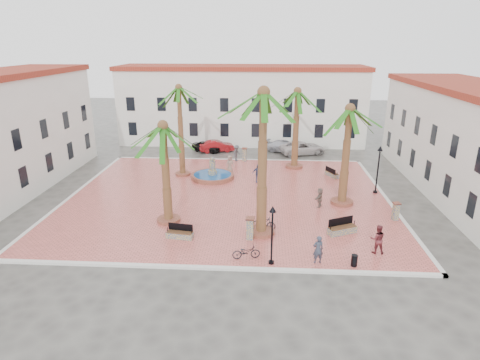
# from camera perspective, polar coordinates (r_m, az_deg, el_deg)

# --- Properties ---
(ground) EXTENTS (120.00, 120.00, 0.00)m
(ground) POSITION_cam_1_polar(r_m,az_deg,el_deg) (33.29, -1.72, -2.57)
(ground) COLOR #56544F
(ground) RESTS_ON ground
(plaza) EXTENTS (26.00, 22.00, 0.15)m
(plaza) POSITION_cam_1_polar(r_m,az_deg,el_deg) (33.27, -1.72, -2.45)
(plaza) COLOR #DC635B
(plaza) RESTS_ON ground
(kerb_n) EXTENTS (26.30, 0.30, 0.16)m
(kerb_n) POSITION_cam_1_polar(r_m,az_deg,el_deg) (43.65, -0.43, 2.88)
(kerb_n) COLOR silver
(kerb_n) RESTS_ON ground
(kerb_s) EXTENTS (26.30, 0.30, 0.16)m
(kerb_s) POSITION_cam_1_polar(r_m,az_deg,el_deg) (23.45, -4.18, -12.36)
(kerb_s) COLOR silver
(kerb_s) RESTS_ON ground
(kerb_e) EXTENTS (0.30, 22.30, 0.16)m
(kerb_e) POSITION_cam_1_polar(r_m,az_deg,el_deg) (34.65, 20.25, -2.77)
(kerb_e) COLOR silver
(kerb_e) RESTS_ON ground
(kerb_w) EXTENTS (0.30, 22.30, 0.16)m
(kerb_w) POSITION_cam_1_polar(r_m,az_deg,el_deg) (36.75, -22.36, -1.80)
(kerb_w) COLOR silver
(kerb_w) RESTS_ON ground
(building_north) EXTENTS (30.40, 7.40, 9.50)m
(building_north) POSITION_cam_1_polar(r_m,az_deg,el_deg) (51.43, 0.25, 10.72)
(building_north) COLOR white
(building_north) RESTS_ON ground
(building_east) EXTENTS (7.40, 26.40, 9.00)m
(building_east) POSITION_cam_1_polar(r_m,az_deg,el_deg) (37.81, 30.42, 4.60)
(building_east) COLOR white
(building_east) RESTS_ON ground
(fountain) EXTENTS (4.00, 4.00, 2.06)m
(fountain) POSITION_cam_1_polar(r_m,az_deg,el_deg) (37.59, -3.92, 0.68)
(fountain) COLOR #98503C
(fountain) RESTS_ON plaza
(palm_nw) EXTENTS (4.68, 4.68, 8.57)m
(palm_nw) POSITION_cam_1_polar(r_m,az_deg,el_deg) (37.30, -8.66, 11.61)
(palm_nw) COLOR #98503C
(palm_nw) RESTS_ON plaza
(palm_sw) EXTENTS (5.34, 5.34, 7.28)m
(palm_sw) POSITION_cam_1_polar(r_m,az_deg,el_deg) (27.25, -10.82, 5.86)
(palm_sw) COLOR #98503C
(palm_sw) RESTS_ON plaza
(palm_s) EXTENTS (5.75, 5.75, 9.69)m
(palm_s) POSITION_cam_1_polar(r_m,az_deg,el_deg) (24.48, 3.35, 10.04)
(palm_s) COLOR #98503C
(palm_s) RESTS_ON plaza
(palm_e) EXTENTS (5.68, 5.68, 7.89)m
(palm_e) POSITION_cam_1_polar(r_m,az_deg,el_deg) (30.99, 15.24, 8.11)
(palm_e) COLOR #98503C
(palm_e) RESTS_ON plaza
(palm_ne) EXTENTS (5.58, 5.58, 8.04)m
(palm_ne) POSITION_cam_1_polar(r_m,az_deg,el_deg) (39.72, 8.14, 11.13)
(palm_ne) COLOR #98503C
(palm_ne) RESTS_ON plaza
(bench_s) EXTENTS (1.82, 0.79, 0.93)m
(bench_s) POSITION_cam_1_polar(r_m,az_deg,el_deg) (26.63, -8.55, -7.64)
(bench_s) COLOR gray
(bench_s) RESTS_ON plaza
(bench_se) EXTENTS (2.07, 1.41, 1.06)m
(bench_se) POSITION_cam_1_polar(r_m,az_deg,el_deg) (27.77, 14.31, -6.80)
(bench_se) COLOR gray
(bench_se) RESTS_ON plaza
(bench_e) EXTENTS (0.82, 1.82, 0.93)m
(bench_e) POSITION_cam_1_polar(r_m,az_deg,el_deg) (35.23, 14.51, -1.24)
(bench_e) COLOR gray
(bench_e) RESTS_ON plaza
(bench_ne) EXTENTS (1.19, 1.72, 0.88)m
(bench_ne) POSITION_cam_1_polar(r_m,az_deg,el_deg) (38.97, 12.93, 0.84)
(bench_ne) COLOR gray
(bench_ne) RESTS_ON plaza
(lamppost_s) EXTENTS (0.39, 0.39, 3.60)m
(lamppost_s) POSITION_cam_1_polar(r_m,az_deg,el_deg) (22.61, 4.61, -6.41)
(lamppost_s) COLOR black
(lamppost_s) RESTS_ON plaza
(lamppost_e) EXTENTS (0.44, 0.44, 4.08)m
(lamppost_e) POSITION_cam_1_polar(r_m,az_deg,el_deg) (35.03, 19.14, 2.51)
(lamppost_e) COLOR black
(lamppost_e) RESTS_ON plaza
(bollard_se) EXTENTS (0.58, 0.58, 1.51)m
(bollard_se) POSITION_cam_1_polar(r_m,az_deg,el_deg) (25.97, 1.43, -6.85)
(bollard_se) COLOR gray
(bollard_se) RESTS_ON plaza
(bollard_n) EXTENTS (0.57, 0.57, 1.45)m
(bollard_n) POSITION_cam_1_polar(r_m,az_deg,el_deg) (42.80, 0.65, 3.69)
(bollard_n) COLOR gray
(bollard_n) RESTS_ON plaza
(bollard_e) EXTENTS (0.57, 0.57, 1.32)m
(bollard_e) POSITION_cam_1_polar(r_m,az_deg,el_deg) (30.79, 21.28, -4.13)
(bollard_e) COLOR gray
(bollard_e) RESTS_ON plaza
(litter_bin) EXTENTS (0.36, 0.36, 0.70)m
(litter_bin) POSITION_cam_1_polar(r_m,az_deg,el_deg) (24.16, 15.94, -10.95)
(litter_bin) COLOR black
(litter_bin) RESTS_ON plaza
(cyclist_a) EXTENTS (0.71, 0.55, 1.72)m
(cyclist_a) POSITION_cam_1_polar(r_m,az_deg,el_deg) (23.75, 11.04, -9.67)
(cyclist_a) COLOR #313747
(cyclist_a) RESTS_ON plaza
(bicycle_a) EXTENTS (1.73, 0.89, 0.87)m
(bicycle_a) POSITION_cam_1_polar(r_m,az_deg,el_deg) (23.96, 0.88, -10.18)
(bicycle_a) COLOR black
(bicycle_a) RESTS_ON plaza
(cyclist_b) EXTENTS (0.93, 0.74, 1.84)m
(cyclist_b) POSITION_cam_1_polar(r_m,az_deg,el_deg) (25.69, 18.98, -7.96)
(cyclist_b) COLOR maroon
(cyclist_b) RESTS_ON plaza
(bicycle_b) EXTENTS (1.65, 0.76, 0.96)m
(bicycle_b) POSITION_cam_1_polar(r_m,az_deg,el_deg) (27.41, 3.44, -6.13)
(bicycle_b) COLOR black
(bicycle_b) RESTS_ON plaza
(pedestrian_fountain_a) EXTENTS (1.01, 0.91, 1.73)m
(pedestrian_fountain_a) POSITION_cam_1_polar(r_m,az_deg,el_deg) (38.90, -1.44, 2.26)
(pedestrian_fountain_a) COLOR #907060
(pedestrian_fountain_a) RESTS_ON plaza
(pedestrian_fountain_b) EXTENTS (1.06, 0.58, 1.71)m
(pedestrian_fountain_b) POSITION_cam_1_polar(r_m,az_deg,el_deg) (36.28, 2.54, 0.96)
(pedestrian_fountain_b) COLOR navy
(pedestrian_fountain_b) RESTS_ON plaza
(pedestrian_north) EXTENTS (1.05, 1.28, 1.73)m
(pedestrian_north) POSITION_cam_1_polar(r_m,az_deg,el_deg) (42.82, -0.49, 3.85)
(pedestrian_north) COLOR #48484C
(pedestrian_north) RESTS_ON plaza
(pedestrian_east) EXTENTS (0.93, 1.48, 1.52)m
(pedestrian_east) POSITION_cam_1_polar(r_m,az_deg,el_deg) (31.53, 11.26, -2.45)
(pedestrian_east) COLOR #79685E
(pedestrian_east) RESTS_ON plaza
(car_black) EXTENTS (3.85, 2.76, 1.22)m
(car_black) POSITION_cam_1_polar(r_m,az_deg,el_deg) (47.31, -4.78, 4.76)
(car_black) COLOR black
(car_black) RESTS_ON ground
(car_red) EXTENTS (4.28, 2.48, 1.33)m
(car_red) POSITION_cam_1_polar(r_m,az_deg,el_deg) (47.18, -3.33, 4.83)
(car_red) COLOR maroon
(car_red) RESTS_ON ground
(car_silver) EXTENTS (4.87, 3.03, 1.32)m
(car_silver) POSITION_cam_1_polar(r_m,az_deg,el_deg) (47.31, 6.42, 4.77)
(car_silver) COLOR silver
(car_silver) RESTS_ON ground
(car_white) EXTENTS (5.72, 3.90, 1.45)m
(car_white) POSITION_cam_1_polar(r_m,az_deg,el_deg) (46.59, 8.91, 4.52)
(car_white) COLOR silver
(car_white) RESTS_ON ground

